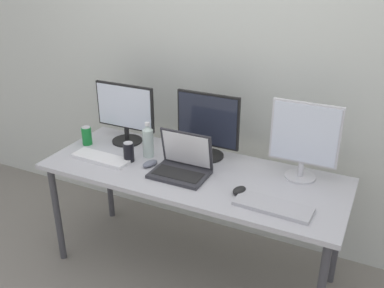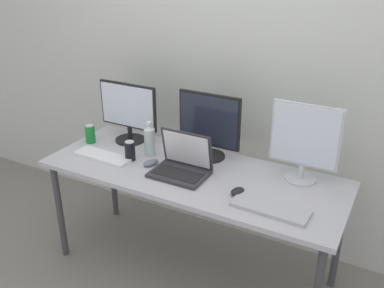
{
  "view_description": "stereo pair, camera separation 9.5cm",
  "coord_description": "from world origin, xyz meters",
  "px_view_note": "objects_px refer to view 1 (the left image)",
  "views": [
    {
      "loc": [
        0.99,
        -2.04,
        1.95
      ],
      "look_at": [
        0.0,
        0.0,
        0.92
      ],
      "focal_mm": 40.0,
      "sensor_mm": 36.0,
      "label": 1
    },
    {
      "loc": [
        1.08,
        -1.99,
        1.95
      ],
      "look_at": [
        0.0,
        0.0,
        0.92
      ],
      "focal_mm": 40.0,
      "sensor_mm": 36.0,
      "label": 2
    }
  ],
  "objects_px": {
    "work_desk": "(192,180)",
    "monitor_left": "(125,112)",
    "keyboard_main": "(101,158)",
    "soda_can_by_laptop": "(129,152)",
    "laptop_silver": "(182,164)",
    "soda_can_near_keyboard": "(87,136)",
    "monitor_center": "(208,125)",
    "monitor_right": "(304,139)",
    "keyboard_aux": "(273,206)",
    "mouse_by_laptop": "(150,163)",
    "water_bottle": "(148,141)",
    "mouse_by_keyboard": "(239,190)"
  },
  "relations": [
    {
      "from": "monitor_right",
      "to": "keyboard_main",
      "type": "height_order",
      "value": "monitor_right"
    },
    {
      "from": "mouse_by_laptop",
      "to": "water_bottle",
      "type": "height_order",
      "value": "water_bottle"
    },
    {
      "from": "keyboard_main",
      "to": "soda_can_by_laptop",
      "type": "relative_size",
      "value": 3.09
    },
    {
      "from": "work_desk",
      "to": "monitor_center",
      "type": "height_order",
      "value": "monitor_center"
    },
    {
      "from": "monitor_left",
      "to": "mouse_by_laptop",
      "type": "height_order",
      "value": "monitor_left"
    },
    {
      "from": "work_desk",
      "to": "water_bottle",
      "type": "bearing_deg",
      "value": 169.29
    },
    {
      "from": "work_desk",
      "to": "monitor_left",
      "type": "height_order",
      "value": "monitor_left"
    },
    {
      "from": "work_desk",
      "to": "keyboard_aux",
      "type": "xyz_separation_m",
      "value": [
        0.55,
        -0.18,
        0.07
      ]
    },
    {
      "from": "keyboard_main",
      "to": "soda_can_by_laptop",
      "type": "bearing_deg",
      "value": 21.76
    },
    {
      "from": "keyboard_main",
      "to": "mouse_by_keyboard",
      "type": "xyz_separation_m",
      "value": [
        0.93,
        -0.01,
        0.01
      ]
    },
    {
      "from": "keyboard_aux",
      "to": "soda_can_by_laptop",
      "type": "distance_m",
      "value": 0.98
    },
    {
      "from": "water_bottle",
      "to": "monitor_left",
      "type": "bearing_deg",
      "value": 152.79
    },
    {
      "from": "monitor_left",
      "to": "monitor_right",
      "type": "height_order",
      "value": "monitor_right"
    },
    {
      "from": "monitor_center",
      "to": "keyboard_main",
      "type": "height_order",
      "value": "monitor_center"
    },
    {
      "from": "laptop_silver",
      "to": "mouse_by_laptop",
      "type": "height_order",
      "value": "laptop_silver"
    },
    {
      "from": "mouse_by_laptop",
      "to": "soda_can_near_keyboard",
      "type": "distance_m",
      "value": 0.56
    },
    {
      "from": "monitor_right",
      "to": "soda_can_near_keyboard",
      "type": "bearing_deg",
      "value": -173.42
    },
    {
      "from": "keyboard_main",
      "to": "monitor_right",
      "type": "bearing_deg",
      "value": 16.92
    },
    {
      "from": "work_desk",
      "to": "mouse_by_keyboard",
      "type": "height_order",
      "value": "mouse_by_keyboard"
    },
    {
      "from": "monitor_center",
      "to": "mouse_by_laptop",
      "type": "xyz_separation_m",
      "value": [
        -0.26,
        -0.27,
        -0.2
      ]
    },
    {
      "from": "monitor_left",
      "to": "laptop_silver",
      "type": "relative_size",
      "value": 1.33
    },
    {
      "from": "work_desk",
      "to": "monitor_center",
      "type": "distance_m",
      "value": 0.36
    },
    {
      "from": "laptop_silver",
      "to": "soda_can_near_keyboard",
      "type": "relative_size",
      "value": 2.61
    },
    {
      "from": "laptop_silver",
      "to": "keyboard_main",
      "type": "height_order",
      "value": "laptop_silver"
    },
    {
      "from": "keyboard_aux",
      "to": "soda_can_near_keyboard",
      "type": "xyz_separation_m",
      "value": [
        -1.36,
        0.22,
        0.05
      ]
    },
    {
      "from": "soda_can_by_laptop",
      "to": "monitor_left",
      "type": "bearing_deg",
      "value": 126.28
    },
    {
      "from": "work_desk",
      "to": "soda_can_near_keyboard",
      "type": "bearing_deg",
      "value": 177.07
    },
    {
      "from": "keyboard_main",
      "to": "soda_can_by_laptop",
      "type": "xyz_separation_m",
      "value": [
        0.17,
        0.06,
        0.05
      ]
    },
    {
      "from": "mouse_by_keyboard",
      "to": "soda_can_near_keyboard",
      "type": "bearing_deg",
      "value": -168.11
    },
    {
      "from": "keyboard_main",
      "to": "monitor_center",
      "type": "bearing_deg",
      "value": 31.64
    },
    {
      "from": "soda_can_by_laptop",
      "to": "keyboard_aux",
      "type": "bearing_deg",
      "value": -7.54
    },
    {
      "from": "laptop_silver",
      "to": "soda_can_near_keyboard",
      "type": "xyz_separation_m",
      "value": [
        -0.77,
        0.09,
        0.0
      ]
    },
    {
      "from": "monitor_left",
      "to": "monitor_center",
      "type": "xyz_separation_m",
      "value": [
        0.6,
        0.03,
        -0.0
      ]
    },
    {
      "from": "keyboard_aux",
      "to": "mouse_by_laptop",
      "type": "distance_m",
      "value": 0.82
    },
    {
      "from": "laptop_silver",
      "to": "mouse_by_keyboard",
      "type": "bearing_deg",
      "value": -10.27
    },
    {
      "from": "monitor_right",
      "to": "mouse_by_laptop",
      "type": "bearing_deg",
      "value": -163.6
    },
    {
      "from": "soda_can_near_keyboard",
      "to": "mouse_by_keyboard",
      "type": "bearing_deg",
      "value": -7.76
    },
    {
      "from": "keyboard_main",
      "to": "water_bottle",
      "type": "distance_m",
      "value": 0.32
    },
    {
      "from": "mouse_by_keyboard",
      "to": "mouse_by_laptop",
      "type": "distance_m",
      "value": 0.61
    },
    {
      "from": "work_desk",
      "to": "keyboard_aux",
      "type": "bearing_deg",
      "value": -17.79
    },
    {
      "from": "monitor_center",
      "to": "mouse_by_keyboard",
      "type": "bearing_deg",
      "value": -44.84
    },
    {
      "from": "work_desk",
      "to": "monitor_center",
      "type": "relative_size",
      "value": 4.32
    },
    {
      "from": "monitor_left",
      "to": "monitor_center",
      "type": "bearing_deg",
      "value": 2.8
    },
    {
      "from": "monitor_left",
      "to": "water_bottle",
      "type": "height_order",
      "value": "monitor_left"
    },
    {
      "from": "mouse_by_keyboard",
      "to": "soda_can_by_laptop",
      "type": "distance_m",
      "value": 0.76
    },
    {
      "from": "monitor_center",
      "to": "monitor_right",
      "type": "relative_size",
      "value": 0.92
    },
    {
      "from": "monitor_left",
      "to": "monitor_right",
      "type": "distance_m",
      "value": 1.2
    },
    {
      "from": "keyboard_main",
      "to": "monitor_left",
      "type": "bearing_deg",
      "value": 93.5
    },
    {
      "from": "water_bottle",
      "to": "soda_can_near_keyboard",
      "type": "xyz_separation_m",
      "value": [
        -0.47,
        -0.02,
        -0.04
      ]
    },
    {
      "from": "mouse_by_keyboard",
      "to": "water_bottle",
      "type": "distance_m",
      "value": 0.71
    }
  ]
}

